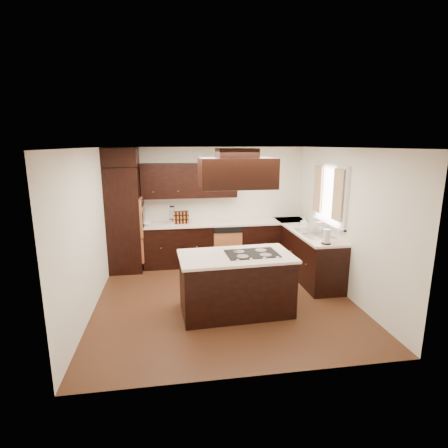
{
  "coord_description": "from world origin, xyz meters",
  "views": [
    {
      "loc": [
        -0.85,
        -5.46,
        2.55
      ],
      "look_at": [
        0.1,
        0.6,
        1.15
      ],
      "focal_mm": 28.0,
      "sensor_mm": 36.0,
      "label": 1
    }
  ],
  "objects": [
    {
      "name": "countertop_right",
      "position": [
        1.79,
        0.9,
        0.9
      ],
      "size": [
        0.63,
        2.4,
        0.04
      ],
      "primitive_type": "cube",
      "color": "white",
      "rests_on": "base_cabinets_right"
    },
    {
      "name": "island",
      "position": [
        0.11,
        -0.51,
        0.44
      ],
      "size": [
        1.7,
        0.98,
        0.88
      ],
      "primitive_type": "cube",
      "rotation": [
        0.0,
        0.0,
        0.05
      ],
      "color": "black",
      "rests_on": "floor"
    },
    {
      "name": "window_frame",
      "position": [
        2.07,
        0.55,
        1.65
      ],
      "size": [
        0.06,
        1.32,
        1.12
      ],
      "primitive_type": "cube",
      "color": "white",
      "rests_on": "wall_right"
    },
    {
      "name": "range_hood",
      "position": [
        0.1,
        -0.55,
        2.16
      ],
      "size": [
        1.05,
        0.72,
        0.42
      ],
      "primitive_type": "cube",
      "color": "black",
      "rests_on": "ceiling"
    },
    {
      "name": "blender_base",
      "position": [
        -0.81,
        1.78,
        0.97
      ],
      "size": [
        0.15,
        0.15,
        0.1
      ],
      "primitive_type": "cylinder",
      "color": "silver",
      "rests_on": "countertop_back"
    },
    {
      "name": "upper_cabinets",
      "position": [
        -0.43,
        1.93,
        1.81
      ],
      "size": [
        2.0,
        0.34,
        0.72
      ],
      "primitive_type": "cube",
      "color": "black",
      "rests_on": "wall_back"
    },
    {
      "name": "window_pane",
      "position": [
        2.1,
        0.55,
        1.65
      ],
      "size": [
        0.0,
        1.2,
        1.0
      ],
      "primitive_type": "cube",
      "color": "white",
      "rests_on": "wall_right"
    },
    {
      "name": "curtain_right",
      "position": [
        2.01,
        0.97,
        1.7
      ],
      "size": [
        0.02,
        0.34,
        0.9
      ],
      "primitive_type": "cube",
      "color": "beige",
      "rests_on": "wall_right"
    },
    {
      "name": "countertop_back",
      "position": [
        0.03,
        1.79,
        0.9
      ],
      "size": [
        2.93,
        0.63,
        0.04
      ],
      "primitive_type": "cube",
      "color": "white",
      "rests_on": "base_cabinets_back"
    },
    {
      "name": "wall_right",
      "position": [
        2.11,
        0.0,
        1.25
      ],
      "size": [
        0.02,
        4.2,
        2.5
      ],
      "primitive_type": "cube",
      "color": "white",
      "rests_on": "ground"
    },
    {
      "name": "sink_rim",
      "position": [
        1.8,
        0.55,
        0.92
      ],
      "size": [
        0.52,
        0.84,
        0.01
      ],
      "primitive_type": "cube",
      "color": "silver",
      "rests_on": "countertop_right"
    },
    {
      "name": "base_cabinets_back",
      "position": [
        0.03,
        1.8,
        0.44
      ],
      "size": [
        2.93,
        0.6,
        0.88
      ],
      "primitive_type": "cube",
      "color": "black",
      "rests_on": "floor"
    },
    {
      "name": "paper_towel",
      "position": [
        1.72,
        -0.16,
        1.05
      ],
      "size": [
        0.15,
        0.15,
        0.26
      ],
      "primitive_type": "cylinder",
      "rotation": [
        0.0,
        0.0,
        -0.4
      ],
      "color": "white",
      "rests_on": "countertop_right"
    },
    {
      "name": "wall_left",
      "position": [
        -2.11,
        0.0,
        1.25
      ],
      "size": [
        0.02,
        4.2,
        2.5
      ],
      "primitive_type": "cube",
      "color": "white",
      "rests_on": "ground"
    },
    {
      "name": "island_top",
      "position": [
        0.11,
        -0.51,
        0.9
      ],
      "size": [
        1.76,
        1.05,
        0.04
      ],
      "primitive_type": "cube",
      "rotation": [
        0.0,
        0.0,
        0.05
      ],
      "color": "white",
      "rests_on": "island"
    },
    {
      "name": "wall_front",
      "position": [
        0.0,
        -2.11,
        1.25
      ],
      "size": [
        4.2,
        0.02,
        2.5
      ],
      "primitive_type": "cube",
      "color": "white",
      "rests_on": "ground"
    },
    {
      "name": "soap_bottle",
      "position": [
        1.79,
        1.02,
        1.03
      ],
      "size": [
        0.12,
        0.12,
        0.22
      ],
      "primitive_type": "imported",
      "rotation": [
        0.0,
        0.0,
        0.2
      ],
      "color": "white",
      "rests_on": "countertop_right"
    },
    {
      "name": "dishwasher_front",
      "position": [
        0.33,
        1.5,
        0.4
      ],
      "size": [
        0.6,
        0.05,
        0.72
      ],
      "primitive_type": "cube",
      "color": "#BE6C3E",
      "rests_on": "floor"
    },
    {
      "name": "wall_oven_face",
      "position": [
        -1.43,
        1.71,
        1.12
      ],
      "size": [
        0.05,
        0.62,
        0.78
      ],
      "primitive_type": "cube",
      "color": "#BE6C3E",
      "rests_on": "oven_column"
    },
    {
      "name": "wall_back",
      "position": [
        0.0,
        2.11,
        1.25
      ],
      "size": [
        4.2,
        0.02,
        2.5
      ],
      "primitive_type": "cube",
      "color": "white",
      "rests_on": "ground"
    },
    {
      "name": "mixing_bowl",
      "position": [
        -1.33,
        1.71,
        0.95
      ],
      "size": [
        0.26,
        0.26,
        0.06
      ],
      "primitive_type": "imported",
      "rotation": [
        0.0,
        0.0,
        0.07
      ],
      "color": "white",
      "rests_on": "countertop_back"
    },
    {
      "name": "cooktop",
      "position": [
        0.36,
        -0.49,
        0.93
      ],
      "size": [
        0.81,
        0.56,
        0.01
      ],
      "primitive_type": "cube",
      "rotation": [
        0.0,
        0.0,
        0.05
      ],
      "color": "black",
      "rests_on": "island_top"
    },
    {
      "name": "spice_rack",
      "position": [
        -0.63,
        1.78,
        1.05
      ],
      "size": [
        0.33,
        0.12,
        0.27
      ],
      "primitive_type": "cube",
      "rotation": [
        0.0,
        0.0,
        0.13
      ],
      "color": "black",
      "rests_on": "countertop_back"
    },
    {
      "name": "oven_column",
      "position": [
        -1.78,
        1.71,
        1.06
      ],
      "size": [
        0.65,
        0.75,
        2.12
      ],
      "primitive_type": "cube",
      "color": "black",
      "rests_on": "floor"
    },
    {
      "name": "blender_pitcher",
      "position": [
        -0.81,
        1.78,
        1.15
      ],
      "size": [
        0.13,
        0.13,
        0.26
      ],
      "primitive_type": "cone",
      "color": "silver",
      "rests_on": "blender_base"
    },
    {
      "name": "base_cabinets_right",
      "position": [
        1.8,
        0.9,
        0.44
      ],
      "size": [
        0.6,
        2.4,
        0.88
      ],
      "primitive_type": "cube",
      "color": "black",
      "rests_on": "floor"
    },
    {
      "name": "floor",
      "position": [
        0.0,
        0.0,
        -0.01
      ],
      "size": [
        4.2,
        4.2,
        0.02
      ],
      "primitive_type": "cube",
      "color": "brown",
      "rests_on": "ground"
    },
    {
      "name": "ceiling",
      "position": [
        0.0,
        0.0,
        2.51
      ],
      "size": [
        4.2,
        4.2,
        0.02
      ],
      "primitive_type": "cube",
      "color": "silver",
      "rests_on": "ground"
    },
    {
      "name": "curtain_left",
      "position": [
        2.01,
        0.13,
        1.7
      ],
      "size": [
        0.02,
        0.34,
        0.9
      ],
      "primitive_type": "cube",
      "color": "beige",
      "rests_on": "wall_right"
    },
    {
      "name": "hood_duct",
      "position": [
        0.1,
        -0.55,
        2.44
      ],
      "size": [
        0.55,
        0.5,
        0.13
      ],
      "primitive_type": "cube",
      "color": "black",
      "rests_on": "ceiling"
    }
  ]
}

